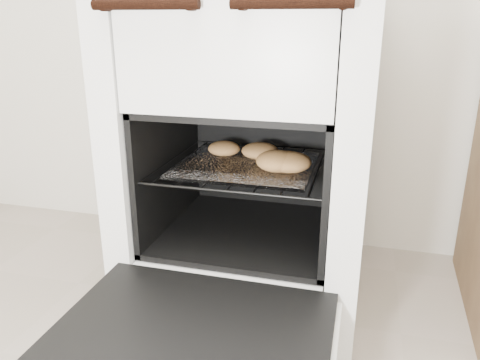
# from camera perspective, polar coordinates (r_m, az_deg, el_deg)

# --- Properties ---
(stove) EXTENTS (0.63, 0.70, 0.97)m
(stove) POSITION_cam_1_polar(r_m,az_deg,el_deg) (1.33, 1.72, 4.22)
(stove) COLOR white
(stove) RESTS_ON ground
(oven_door) EXTENTS (0.57, 0.44, 0.04)m
(oven_door) POSITION_cam_1_polar(r_m,az_deg,el_deg) (0.99, -6.04, -18.79)
(oven_door) COLOR black
(oven_door) RESTS_ON stove
(oven_rack) EXTENTS (0.46, 0.44, 0.01)m
(oven_rack) POSITION_cam_1_polar(r_m,az_deg,el_deg) (1.28, 0.98, 1.79)
(oven_rack) COLOR black
(oven_rack) RESTS_ON stove
(foil_sheet) EXTENTS (0.36, 0.32, 0.01)m
(foil_sheet) POSITION_cam_1_polar(r_m,az_deg,el_deg) (1.26, 0.75, 1.79)
(foil_sheet) COLOR white
(foil_sheet) RESTS_ON oven_rack
(baked_rolls) EXTENTS (0.33, 0.23, 0.05)m
(baked_rolls) POSITION_cam_1_polar(r_m,az_deg,el_deg) (1.24, 3.75, 2.78)
(baked_rolls) COLOR tan
(baked_rolls) RESTS_ON foil_sheet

